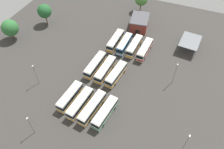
{
  "coord_description": "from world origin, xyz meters",
  "views": [
    {
      "loc": [
        45.55,
        19.23,
        55.29
      ],
      "look_at": [
        0.84,
        0.84,
        1.57
      ],
      "focal_mm": 35.3,
      "sensor_mm": 36.0,
      "label": 1
    }
  ],
  "objects": [
    {
      "name": "bus_row0_slot3",
      "position": [
        -14.78,
        7.3,
        1.89
      ],
      "size": [
        10.82,
        3.27,
        3.58
      ],
      "color": "silver",
      "rests_on": "ground_plane"
    },
    {
      "name": "bus_row0_slot2",
      "position": [
        -15.14,
        3.19,
        1.89
      ],
      "size": [
        10.85,
        3.2,
        3.58
      ],
      "color": "silver",
      "rests_on": "ground_plane"
    },
    {
      "name": "bus_row1_slot0",
      "position": [
        -0.8,
        -6.02,
        1.89
      ],
      "size": [
        11.6,
        3.34,
        3.58
      ],
      "color": "silver",
      "rests_on": "ground_plane"
    },
    {
      "name": "tree_south_edge",
      "position": [
        -17.24,
        -36.45,
        5.92
      ],
      "size": [
        5.69,
        5.69,
        8.78
      ],
      "color": "brown",
      "rests_on": "ground_plane"
    },
    {
      "name": "tree_north_edge",
      "position": [
        -3.54,
        -42.89,
        5.07
      ],
      "size": [
        6.32,
        6.32,
        8.24
      ],
      "color": "brown",
      "rests_on": "ground_plane"
    },
    {
      "name": "lamp_post_mid_lot",
      "position": [
        16.88,
        27.0,
        4.33
      ],
      "size": [
        0.56,
        0.28,
        7.83
      ],
      "color": "slate",
      "rests_on": "ground_plane"
    },
    {
      "name": "depot_building",
      "position": [
        -29.18,
        0.68,
        2.46
      ],
      "size": [
        10.65,
        8.25,
        4.89
      ],
      "color": "maroon",
      "rests_on": "ground_plane"
    },
    {
      "name": "ground_plane",
      "position": [
        0.0,
        0.0,
        0.0
      ],
      "size": [
        107.82,
        107.82,
        0.0
      ],
      "primitive_type": "plane",
      "color": "#383533"
    },
    {
      "name": "bus_row1_slot2",
      "position": [
        0.44,
        2.13,
        1.89
      ],
      "size": [
        10.68,
        3.95,
        3.58
      ],
      "color": "silver",
      "rests_on": "ground_plane"
    },
    {
      "name": "bus_row0_slot0",
      "position": [
        -15.4,
        -4.45,
        1.89
      ],
      "size": [
        11.22,
        2.93,
        3.58
      ],
      "color": "silver",
      "rests_on": "ground_plane"
    },
    {
      "name": "bus_row2_slot2",
      "position": [
        15.12,
        0.54,
        1.89
      ],
      "size": [
        11.7,
        4.08,
        3.58
      ],
      "color": "silver",
      "rests_on": "ground_plane"
    },
    {
      "name": "bus_row2_slot1",
      "position": [
        15.11,
        -3.38,
        1.89
      ],
      "size": [
        11.03,
        3.74,
        3.58
      ],
      "color": "silver",
      "rests_on": "ground_plane"
    },
    {
      "name": "bus_row0_slot1",
      "position": [
        -14.87,
        -0.61,
        1.89
      ],
      "size": [
        10.63,
        2.87,
        3.58
      ],
      "color": "teal",
      "rests_on": "ground_plane"
    },
    {
      "name": "bus_row1_slot1",
      "position": [
        -0.11,
        -1.96,
        1.89
      ],
      "size": [
        11.41,
        3.32,
        3.58
      ],
      "color": "silver",
      "rests_on": "ground_plane"
    },
    {
      "name": "lamp_post_near_entrance",
      "position": [
        -4.77,
        19.85,
        4.61
      ],
      "size": [
        0.56,
        0.28,
        8.39
      ],
      "color": "slate",
      "rests_on": "ground_plane"
    },
    {
      "name": "bus_row2_slot0",
      "position": [
        14.11,
        -7.33,
        1.89
      ],
      "size": [
        10.62,
        3.59,
        3.58
      ],
      "color": "silver",
      "rests_on": "ground_plane"
    },
    {
      "name": "lamp_post_far_corner",
      "position": [
        12.07,
        -20.34,
        4.45
      ],
      "size": [
        0.56,
        0.28,
        8.07
      ],
      "color": "slate",
      "rests_on": "ground_plane"
    },
    {
      "name": "maintenance_shelter",
      "position": [
        -23.85,
        21.82,
        3.52
      ],
      "size": [
        10.1,
        7.54,
        3.69
      ],
      "color": "slate",
      "rests_on": "ground_plane"
    },
    {
      "name": "bus_row2_slot3",
      "position": [
        15.26,
        4.66,
        1.89
      ],
      "size": [
        10.83,
        4.02,
        3.58
      ],
      "color": "silver",
      "rests_on": "ground_plane"
    },
    {
      "name": "lamp_post_by_building",
      "position": [
        27.27,
        -11.12,
        4.15
      ],
      "size": [
        0.56,
        0.28,
        7.48
      ],
      "color": "slate",
      "rests_on": "ground_plane"
    }
  ]
}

